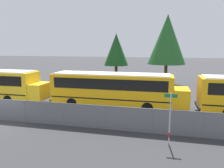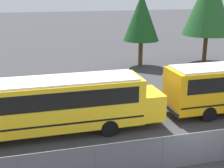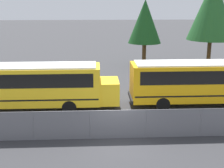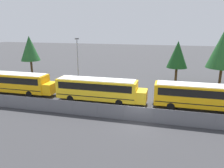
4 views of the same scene
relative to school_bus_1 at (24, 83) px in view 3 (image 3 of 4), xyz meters
name	(u,v)px [view 3 (image 3 of 4)]	position (x,y,z in m)	size (l,w,h in m)	color
ground_plane	(118,138)	(6.02, -4.96, -1.85)	(200.00, 200.00, 0.00)	#38383A
fence	(118,124)	(6.02, -4.96, -1.02)	(63.73, 0.07, 1.64)	#9EA0A5
school_bus_1	(24,83)	(0.00, 0.00, 0.00)	(12.14, 2.52, 3.13)	yellow
school_bus_2	(211,80)	(12.96, 0.35, 0.00)	(12.14, 2.52, 3.13)	#EDA80F
tree_0	(213,8)	(17.55, 13.44, 4.56)	(5.24, 5.24, 9.84)	#51381E
tree_2	(145,22)	(10.25, 13.73, 3.14)	(3.63, 3.63, 7.39)	#51381E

